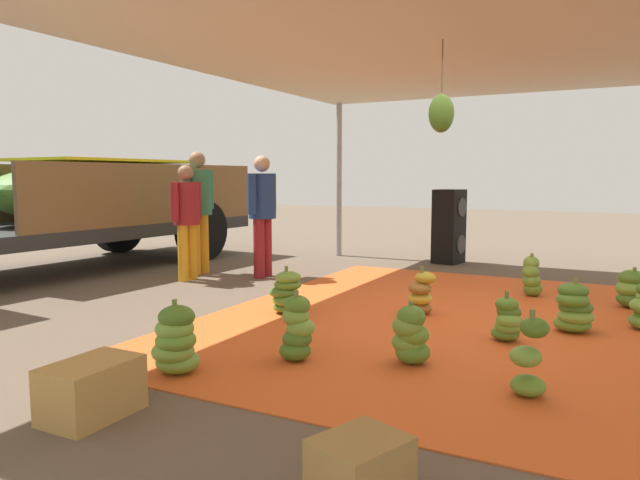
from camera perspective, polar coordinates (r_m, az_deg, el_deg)
ground_plane at (r=7.16m, az=-9.36°, el=-5.25°), size 40.00×40.00×0.00m
tarp_orange at (r=5.90m, az=14.87°, el=-7.79°), size 5.54×4.99×0.01m
tent_canopy at (r=5.84m, az=16.56°, el=18.36°), size 8.00×7.00×2.75m
banana_bunch_0 at (r=4.05m, az=19.64°, el=-10.92°), size 0.29×0.31×0.56m
banana_bunch_1 at (r=5.29m, az=17.76°, el=-7.47°), size 0.34×0.35×0.43m
banana_bunch_2 at (r=5.80m, az=23.45°, el=-6.18°), size 0.44×0.44×0.49m
banana_bunch_4 at (r=7.31m, az=19.86°, el=-3.45°), size 0.32×0.31×0.51m
banana_bunch_5 at (r=7.15m, az=28.04°, el=-4.31°), size 0.46×0.46×0.43m
banana_bunch_7 at (r=4.34m, az=-13.85°, el=-9.59°), size 0.42×0.40×0.53m
banana_bunch_9 at (r=4.54m, az=-2.24°, el=-8.71°), size 0.35×0.34×0.54m
banana_bunch_10 at (r=6.06m, az=-3.20°, el=-5.22°), size 0.46×0.49×0.49m
banana_bunch_11 at (r=6.08m, az=9.77°, el=-5.25°), size 0.36×0.35×0.49m
banana_bunch_13 at (r=4.49m, az=8.79°, el=-9.21°), size 0.37×0.38×0.48m
cargo_truck_main at (r=9.07m, az=-28.55°, el=3.99°), size 7.28×2.68×2.40m
worker_0 at (r=8.13m, az=-12.84°, el=2.53°), size 0.57×0.35×1.56m
worker_1 at (r=8.63m, az=-11.76°, el=3.53°), size 0.65×0.39×1.76m
worker_2 at (r=8.21m, az=-5.62°, el=3.24°), size 0.62×0.38×1.70m
speaker_stack at (r=9.78m, az=12.43°, el=1.30°), size 0.54×0.48×1.20m
crate_0 at (r=3.79m, az=-21.31°, el=-13.38°), size 0.54×0.37×0.33m
crate_1 at (r=2.67m, az=3.93°, el=-21.77°), size 0.46×0.42×0.32m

